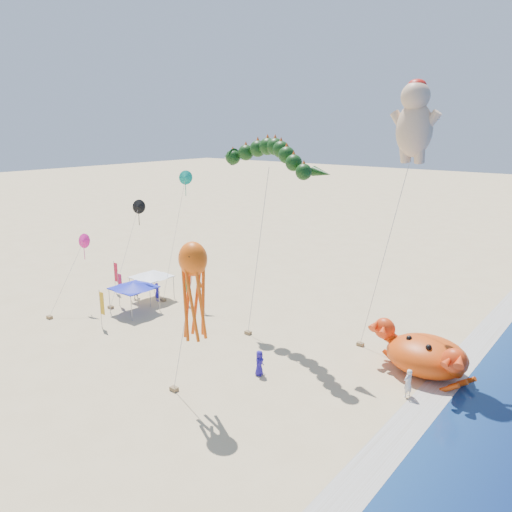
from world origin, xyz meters
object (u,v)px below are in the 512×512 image
(crab_inflatable, at_px, (426,355))
(canopy_white, at_px, (151,275))
(octopus_kite, at_px, (194,284))
(cherub_kite, at_px, (415,120))
(canopy_blue, at_px, (134,285))
(dragon_kite, at_px, (267,160))

(crab_inflatable, relative_size, canopy_white, 2.11)
(octopus_kite, relative_size, canopy_white, 2.87)
(canopy_white, bearing_deg, cherub_kite, 10.19)
(crab_inflatable, xyz_separation_m, canopy_blue, (-24.26, -4.74, 1.05))
(canopy_blue, relative_size, canopy_white, 1.05)
(crab_inflatable, xyz_separation_m, dragon_kite, (-12.44, -1.05, 12.12))
(cherub_kite, distance_m, canopy_blue, 26.41)
(cherub_kite, bearing_deg, canopy_white, -169.81)
(octopus_kite, bearing_deg, dragon_kite, 106.19)
(cherub_kite, relative_size, canopy_blue, 5.24)
(canopy_white, bearing_deg, octopus_kite, -32.23)
(cherub_kite, height_order, canopy_blue, cherub_kite)
(dragon_kite, xyz_separation_m, cherub_kite, (9.46, 3.47, 2.84))
(crab_inflatable, xyz_separation_m, octopus_kite, (-9.29, -11.92, 6.04))
(crab_inflatable, distance_m, dragon_kite, 17.41)
(dragon_kite, xyz_separation_m, octopus_kite, (3.16, -10.87, -6.09))
(cherub_kite, bearing_deg, canopy_blue, -161.40)
(dragon_kite, height_order, canopy_blue, dragon_kite)
(dragon_kite, relative_size, canopy_white, 4.30)
(canopy_white, bearing_deg, canopy_blue, -66.66)
(crab_inflatable, bearing_deg, dragon_kite, -175.19)
(crab_inflatable, bearing_deg, canopy_blue, -168.95)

